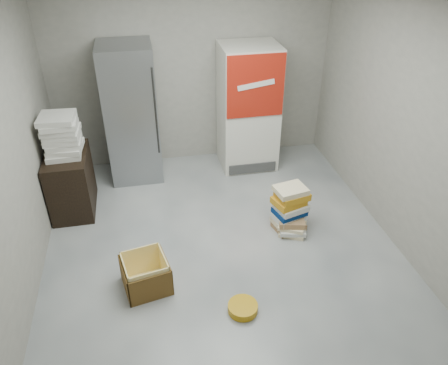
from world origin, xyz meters
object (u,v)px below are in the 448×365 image
Objects in this scene: coke_cooler at (248,108)px; phonebook_stack_main at (290,208)px; wood_shelf at (71,182)px; cardboard_box at (146,275)px; steel_fridge at (131,114)px.

phonebook_stack_main is (0.11, -1.67, -0.61)m from coke_cooler.
wood_shelf is 1.50× the size of cardboard_box.
wood_shelf is at bearing -163.72° from coke_cooler.
steel_fridge reaches higher than cardboard_box.
wood_shelf is at bearing 106.58° from cardboard_box.
steel_fridge is 2.45m from cardboard_box.
coke_cooler is 2.63m from wood_shelf.
coke_cooler is 2.25× the size of wood_shelf.
coke_cooler is 3.37× the size of cardboard_box.
wood_shelf is at bearing 142.71° from phonebook_stack_main.
steel_fridge is at bearing 179.82° from coke_cooler.
phonebook_stack_main is (1.76, -1.68, -0.65)m from steel_fridge.
wood_shelf reaches higher than phonebook_stack_main.
cardboard_box is at bearing -125.34° from coke_cooler.
steel_fridge reaches higher than wood_shelf.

